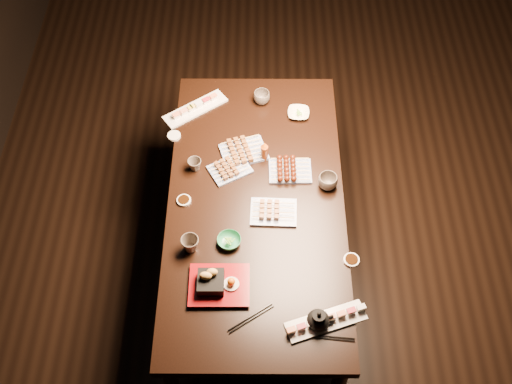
# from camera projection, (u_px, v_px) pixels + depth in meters

# --- Properties ---
(ground) EXTENTS (5.00, 5.00, 0.00)m
(ground) POSITION_uv_depth(u_px,v_px,m) (293.00, 232.00, 4.05)
(ground) COLOR black
(ground) RESTS_ON ground
(dining_table) EXTENTS (1.18, 1.92, 0.75)m
(dining_table) POSITION_uv_depth(u_px,v_px,m) (256.00, 241.00, 3.57)
(dining_table) COLOR black
(dining_table) RESTS_ON ground
(sushi_platter_near) EXTENTS (0.38, 0.22, 0.04)m
(sushi_platter_near) POSITION_uv_depth(u_px,v_px,m) (326.00, 320.00, 2.86)
(sushi_platter_near) COLOR white
(sushi_platter_near) RESTS_ON dining_table
(sushi_platter_far) EXTENTS (0.37, 0.31, 0.05)m
(sushi_platter_far) POSITION_uv_depth(u_px,v_px,m) (195.00, 107.00, 3.63)
(sushi_platter_far) COLOR white
(sushi_platter_far) RESTS_ON dining_table
(yakitori_plate_center) EXTENTS (0.25, 0.23, 0.05)m
(yakitori_plate_center) POSITION_uv_depth(u_px,v_px,m) (230.00, 167.00, 3.37)
(yakitori_plate_center) COLOR #828EB6
(yakitori_plate_center) RESTS_ON dining_table
(yakitori_plate_right) EXTENTS (0.24, 0.18, 0.06)m
(yakitori_plate_right) POSITION_uv_depth(u_px,v_px,m) (274.00, 210.00, 3.20)
(yakitori_plate_right) COLOR #828EB6
(yakitori_plate_right) RESTS_ON dining_table
(yakitori_plate_left) EXTENTS (0.28, 0.24, 0.06)m
(yakitori_plate_left) POSITION_uv_depth(u_px,v_px,m) (244.00, 149.00, 3.44)
(yakitori_plate_left) COLOR #828EB6
(yakitori_plate_left) RESTS_ON dining_table
(tsukune_plate) EXTENTS (0.22, 0.16, 0.06)m
(tsukune_plate) POSITION_uv_depth(u_px,v_px,m) (290.00, 169.00, 3.36)
(tsukune_plate) COLOR #828EB6
(tsukune_plate) RESTS_ON dining_table
(edamame_bowl_green) EXTENTS (0.12, 0.12, 0.04)m
(edamame_bowl_green) POSITION_uv_depth(u_px,v_px,m) (229.00, 241.00, 3.11)
(edamame_bowl_green) COLOR #2D8A58
(edamame_bowl_green) RESTS_ON dining_table
(edamame_bowl_cream) EXTENTS (0.13, 0.13, 0.03)m
(edamame_bowl_cream) POSITION_uv_depth(u_px,v_px,m) (298.00, 113.00, 3.61)
(edamame_bowl_cream) COLOR beige
(edamame_bowl_cream) RESTS_ON dining_table
(tempura_tray) EXTENTS (0.28, 0.23, 0.10)m
(tempura_tray) POSITION_uv_depth(u_px,v_px,m) (219.00, 282.00, 2.94)
(tempura_tray) COLOR black
(tempura_tray) RESTS_ON dining_table
(teacup_near_left) EXTENTS (0.11, 0.11, 0.08)m
(teacup_near_left) POSITION_uv_depth(u_px,v_px,m) (190.00, 244.00, 3.07)
(teacup_near_left) COLOR #4C423A
(teacup_near_left) RESTS_ON dining_table
(teacup_mid_right) EXTENTS (0.11, 0.11, 0.08)m
(teacup_mid_right) POSITION_uv_depth(u_px,v_px,m) (328.00, 182.00, 3.30)
(teacup_mid_right) COLOR #4C423A
(teacup_mid_right) RESTS_ON dining_table
(teacup_far_left) EXTENTS (0.08, 0.08, 0.07)m
(teacup_far_left) POSITION_uv_depth(u_px,v_px,m) (195.00, 165.00, 3.37)
(teacup_far_left) COLOR #4C423A
(teacup_far_left) RESTS_ON dining_table
(teacup_far_right) EXTENTS (0.10, 0.10, 0.07)m
(teacup_far_right) POSITION_uv_depth(u_px,v_px,m) (262.00, 97.00, 3.66)
(teacup_far_right) COLOR #4C423A
(teacup_far_right) RESTS_ON dining_table
(teapot) EXTENTS (0.14, 0.14, 0.10)m
(teapot) POSITION_uv_depth(u_px,v_px,m) (318.00, 319.00, 2.83)
(teapot) COLOR black
(teapot) RESTS_ON dining_table
(condiment_bottle) EXTENTS (0.05, 0.05, 0.13)m
(condiment_bottle) POSITION_uv_depth(u_px,v_px,m) (264.00, 151.00, 3.39)
(condiment_bottle) COLOR #67290D
(condiment_bottle) RESTS_ON dining_table
(sauce_dish_west) EXTENTS (0.10, 0.10, 0.01)m
(sauce_dish_west) POSITION_uv_depth(u_px,v_px,m) (184.00, 200.00, 3.27)
(sauce_dish_west) COLOR white
(sauce_dish_west) RESTS_ON dining_table
(sauce_dish_east) EXTENTS (0.09, 0.09, 0.01)m
(sauce_dish_east) POSITION_uv_depth(u_px,v_px,m) (303.00, 169.00, 3.39)
(sauce_dish_east) COLOR white
(sauce_dish_east) RESTS_ON dining_table
(sauce_dish_se) EXTENTS (0.09, 0.09, 0.01)m
(sauce_dish_se) POSITION_uv_depth(u_px,v_px,m) (351.00, 260.00, 3.06)
(sauce_dish_se) COLOR white
(sauce_dish_se) RESTS_ON dining_table
(sauce_dish_nw) EXTENTS (0.08, 0.08, 0.01)m
(sauce_dish_nw) POSITION_uv_depth(u_px,v_px,m) (174.00, 136.00, 3.53)
(sauce_dish_nw) COLOR white
(sauce_dish_nw) RESTS_ON dining_table
(chopsticks_near) EXTENTS (0.21, 0.15, 0.01)m
(chopsticks_near) POSITION_uv_depth(u_px,v_px,m) (251.00, 318.00, 2.88)
(chopsticks_near) COLOR black
(chopsticks_near) RESTS_ON dining_table
(chopsticks_se) EXTENTS (0.21, 0.04, 0.01)m
(chopsticks_se) POSITION_uv_depth(u_px,v_px,m) (331.00, 338.00, 2.83)
(chopsticks_se) COLOR black
(chopsticks_se) RESTS_ON dining_table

